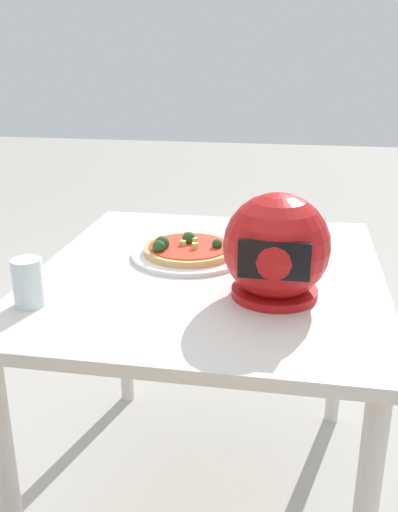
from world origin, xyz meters
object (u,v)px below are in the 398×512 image
(dining_table, at_px, (209,301))
(pizza, at_px, (188,248))
(drinking_glass, at_px, (28,283))
(motorcycle_helmet, at_px, (276,249))

(dining_table, bearing_deg, pizza, -49.45)
(pizza, bearing_deg, drinking_glass, 52.40)
(motorcycle_helmet, xyz_separation_m, drinking_glass, (0.55, 0.15, -0.06))
(dining_table, xyz_separation_m, motorcycle_helmet, (-0.18, 0.14, 0.21))
(pizza, height_order, motorcycle_helmet, motorcycle_helmet)
(drinking_glass, bearing_deg, dining_table, -141.74)
(motorcycle_helmet, bearing_deg, dining_table, -38.63)
(pizza, relative_size, drinking_glass, 2.31)
(pizza, xyz_separation_m, motorcycle_helmet, (-0.26, 0.23, 0.09))
(motorcycle_helmet, distance_m, drinking_glass, 0.57)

